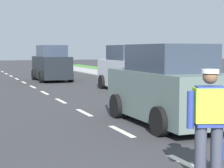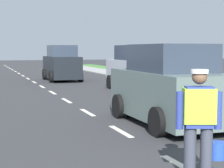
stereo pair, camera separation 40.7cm
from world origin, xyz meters
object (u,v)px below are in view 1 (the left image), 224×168
(road_worker, at_px, (211,119))
(car_parked_far, at_px, (128,70))
(car_outgoing_ahead, at_px, (168,87))
(car_outgoing_far, at_px, (51,64))

(road_worker, height_order, car_parked_far, car_parked_far)
(road_worker, height_order, car_outgoing_ahead, car_outgoing_ahead)
(road_worker, distance_m, car_parked_far, 12.99)
(road_worker, xyz_separation_m, car_parked_far, (4.04, 12.35, 0.07))
(road_worker, relative_size, car_outgoing_far, 0.43)
(road_worker, bearing_deg, car_parked_far, 71.89)
(car_outgoing_ahead, distance_m, car_outgoing_far, 15.12)
(road_worker, xyz_separation_m, car_outgoing_far, (1.94, 19.34, 0.09))
(car_outgoing_far, bearing_deg, road_worker, -95.74)
(car_parked_far, xyz_separation_m, car_outgoing_ahead, (-2.40, -8.13, -0.03))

